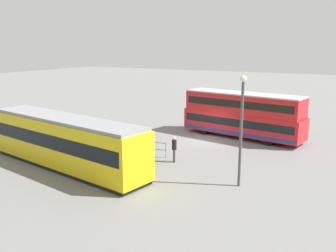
{
  "coord_description": "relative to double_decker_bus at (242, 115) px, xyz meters",
  "views": [
    {
      "loc": [
        -11.36,
        27.28,
        7.8
      ],
      "look_at": [
        1.41,
        3.56,
        1.8
      ],
      "focal_mm": 38.92,
      "sensor_mm": 36.0,
      "label": 1
    }
  ],
  "objects": [
    {
      "name": "info_sign",
      "position": [
        9.35,
        8.43,
        -0.41
      ],
      "size": [
        1.04,
        0.36,
        2.28
      ],
      "color": "slate",
      "rests_on": "ground"
    },
    {
      "name": "double_decker_bus",
      "position": [
        0.0,
        0.0,
        0.0
      ],
      "size": [
        10.74,
        4.29,
        3.86
      ],
      "color": "red",
      "rests_on": "ground"
    },
    {
      "name": "street_lamp",
      "position": [
        -3.21,
        10.95,
        1.71
      ],
      "size": [
        0.36,
        0.36,
        6.23
      ],
      "color": "#4C4C51",
      "rests_on": "ground"
    },
    {
      "name": "tram_yellow",
      "position": [
        7.72,
        13.11,
        -0.24
      ],
      "size": [
        13.24,
        4.75,
        3.34
      ],
      "color": "yellow",
      "rests_on": "ground"
    },
    {
      "name": "ground_plane",
      "position": [
        2.48,
        2.66,
        -1.97
      ],
      "size": [
        160.0,
        160.0,
        0.0
      ],
      "primitive_type": "plane",
      "color": "slate"
    },
    {
      "name": "pedestrian_railing",
      "position": [
        6.03,
        8.63,
        -1.25
      ],
      "size": [
        6.22,
        0.8,
        1.08
      ],
      "color": "gray",
      "rests_on": "ground"
    },
    {
      "name": "pedestrian_crossing",
      "position": [
        2.0,
        8.85,
        -0.94
      ],
      "size": [
        0.44,
        0.44,
        1.79
      ],
      "color": "#4C3F2D",
      "rests_on": "ground"
    },
    {
      "name": "pedestrian_near_railing",
      "position": [
        4.92,
        9.28,
        -0.96
      ],
      "size": [
        0.36,
        0.33,
        1.76
      ],
      "color": "#4C3F2D",
      "rests_on": "ground"
    }
  ]
}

